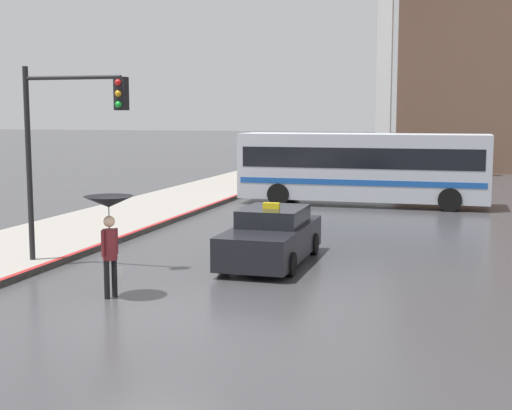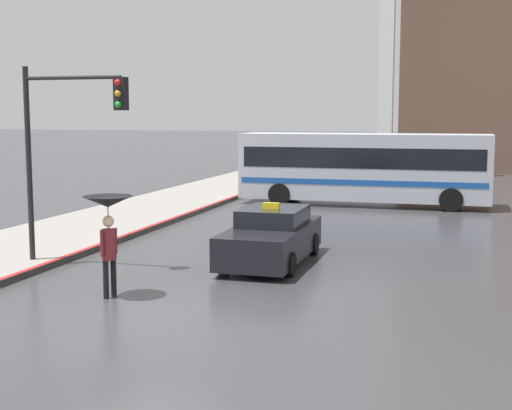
{
  "view_description": "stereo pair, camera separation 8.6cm",
  "coord_description": "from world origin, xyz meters",
  "px_view_note": "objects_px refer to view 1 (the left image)",
  "views": [
    {
      "loc": [
        5.74,
        -12.29,
        3.91
      ],
      "look_at": [
        0.3,
        6.66,
        1.4
      ],
      "focal_mm": 50.0,
      "sensor_mm": 36.0,
      "label": 1
    },
    {
      "loc": [
        5.82,
        -12.27,
        3.91
      ],
      "look_at": [
        0.3,
        6.66,
        1.4
      ],
      "focal_mm": 50.0,
      "sensor_mm": 36.0,
      "label": 2
    }
  ],
  "objects_px": {
    "pedestrian_with_umbrella": "(109,216)",
    "monument_cross": "(386,12)",
    "traffic_light": "(68,130)",
    "city_bus": "(363,165)",
    "taxi": "(272,237)"
  },
  "relations": [
    {
      "from": "traffic_light",
      "to": "monument_cross",
      "type": "xyz_separation_m",
      "value": [
        4.67,
        30.04,
        6.71
      ]
    },
    {
      "from": "city_bus",
      "to": "traffic_light",
      "type": "height_order",
      "value": "traffic_light"
    },
    {
      "from": "taxi",
      "to": "monument_cross",
      "type": "distance_m",
      "value": 29.49
    },
    {
      "from": "traffic_light",
      "to": "taxi",
      "type": "bearing_deg",
      "value": 24.51
    },
    {
      "from": "taxi",
      "to": "city_bus",
      "type": "height_order",
      "value": "city_bus"
    },
    {
      "from": "taxi",
      "to": "monument_cross",
      "type": "bearing_deg",
      "value": -89.93
    },
    {
      "from": "taxi",
      "to": "pedestrian_with_umbrella",
      "type": "xyz_separation_m",
      "value": [
        -2.38,
        -4.5,
        1.09
      ]
    },
    {
      "from": "city_bus",
      "to": "traffic_light",
      "type": "bearing_deg",
      "value": -19.8
    },
    {
      "from": "city_bus",
      "to": "monument_cross",
      "type": "distance_m",
      "value": 17.3
    },
    {
      "from": "city_bus",
      "to": "pedestrian_with_umbrella",
      "type": "height_order",
      "value": "city_bus"
    },
    {
      "from": "taxi",
      "to": "traffic_light",
      "type": "height_order",
      "value": "traffic_light"
    },
    {
      "from": "monument_cross",
      "to": "traffic_light",
      "type": "bearing_deg",
      "value": -98.84
    },
    {
      "from": "pedestrian_with_umbrella",
      "to": "monument_cross",
      "type": "relative_size",
      "value": 0.12
    },
    {
      "from": "city_bus",
      "to": "monument_cross",
      "type": "relative_size",
      "value": 0.59
    },
    {
      "from": "pedestrian_with_umbrella",
      "to": "city_bus",
      "type": "bearing_deg",
      "value": 9.19
    }
  ]
}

